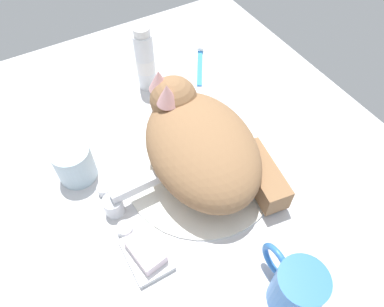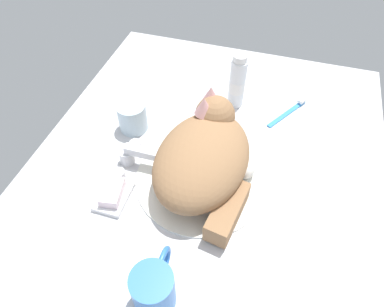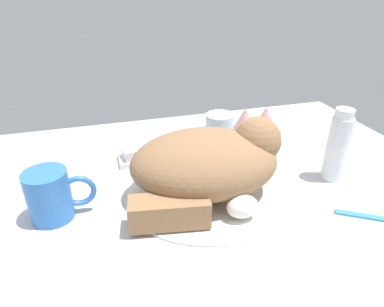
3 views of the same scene
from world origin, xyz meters
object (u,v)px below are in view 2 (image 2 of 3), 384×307
Objects in this scene: rinse_cup at (132,117)px; coffee_mug at (154,288)px; cat at (205,155)px; toothbrush at (289,111)px; faucet at (133,156)px; toothpaste_bottle at (237,82)px; soap_bar at (112,192)px.

coffee_mug is at bearing -151.82° from rinse_cup.
cat is 32.65cm from toothbrush.
rinse_cup is at bearing 23.31° from faucet.
toothpaste_bottle is at bearing -53.88° from rinse_cup.
soap_bar is at bearing 139.26° from toothbrush.
faucet is at bearing -156.69° from rinse_cup.
faucet is 1.62× the size of rinse_cup.
faucet is 0.39× the size of cat.
cat is at bearing -114.65° from rinse_cup.
toothbrush is at bearing -65.29° from rinse_cup.
toothpaste_bottle is at bearing -2.45° from coffee_mug.
coffee_mug is at bearing 162.92° from toothbrush.
toothbrush is (0.62, -14.89, -6.79)cm from toothpaste_bottle.
toothpaste_bottle is (55.59, -2.38, 2.69)cm from coffee_mug.
rinse_cup is at bearing 126.12° from toothpaste_bottle.
faucet reaches higher than soap_bar.
toothpaste_bottle is (38.45, -18.76, 4.99)cm from soap_bar.
soap_bar is at bearing -168.57° from rinse_cup.
cat reaches higher than faucet.
cat is 28.92cm from coffee_mug.
coffee_mug is 1.55× the size of rinse_cup.
toothpaste_bottle reaches higher than coffee_mug.
faucet is at bearing 130.58° from toothbrush.
toothbrush is (39.07, -33.65, -1.81)cm from soap_bar.
faucet is at bearing 146.60° from toothpaste_bottle.
faucet is 12.04cm from rinse_cup.
toothpaste_bottle is at bearing 92.40° from toothbrush.
rinse_cup is 28.84cm from toothpaste_bottle.
soap_bar is 43.07cm from toothpaste_bottle.
toothbrush is at bearing -87.60° from toothpaste_bottle.
soap_bar is at bearing 153.99° from toothpaste_bottle.
faucet is at bearing 30.00° from coffee_mug.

